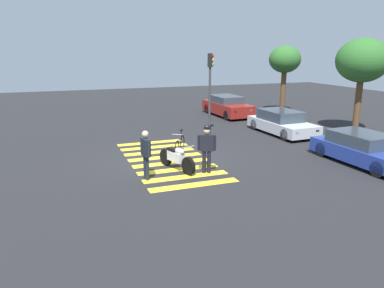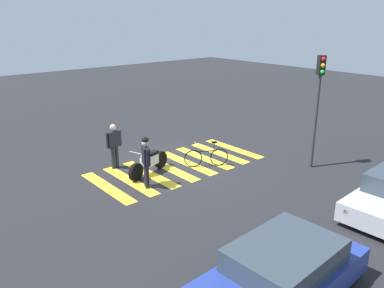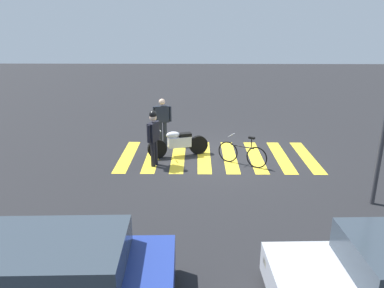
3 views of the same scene
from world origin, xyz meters
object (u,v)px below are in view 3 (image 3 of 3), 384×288
at_px(leaning_bicycle, 242,154).
at_px(officer_on_foot, 154,134).
at_px(officer_by_motorcycle, 162,118).
at_px(police_motorcycle, 178,143).
at_px(car_blue_hatchback, 45,276).

height_order(leaning_bicycle, officer_on_foot, officer_on_foot).
relative_size(leaning_bicycle, officer_by_motorcycle, 0.85).
xyz_separation_m(police_motorcycle, officer_by_motorcycle, (0.66, -1.34, 0.56)).
bearing_deg(police_motorcycle, officer_by_motorcycle, -63.64).
distance_m(leaning_bicycle, car_blue_hatchback, 7.60).
height_order(officer_on_foot, officer_by_motorcycle, officer_on_foot).
relative_size(officer_on_foot, officer_by_motorcycle, 1.04).
bearing_deg(officer_on_foot, officer_by_motorcycle, -91.93).
xyz_separation_m(leaning_bicycle, car_blue_hatchback, (3.94, 6.49, 0.21)).
height_order(police_motorcycle, car_blue_hatchback, car_blue_hatchback).
bearing_deg(officer_by_motorcycle, police_motorcycle, 116.36).
distance_m(leaning_bicycle, officer_on_foot, 2.96).
height_order(police_motorcycle, officer_by_motorcycle, officer_by_motorcycle).
height_order(officer_by_motorcycle, car_blue_hatchback, officer_by_motorcycle).
bearing_deg(leaning_bicycle, car_blue_hatchback, 58.75).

